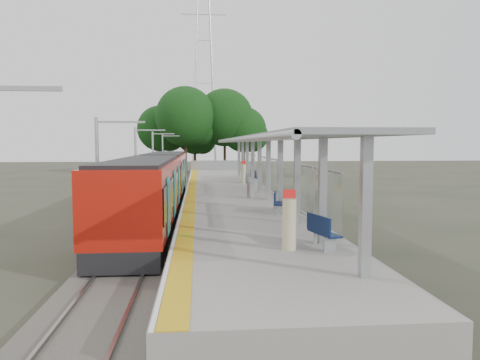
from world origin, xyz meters
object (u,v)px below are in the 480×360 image
at_px(bench_near, 322,230).
at_px(litter_bin, 250,191).
at_px(train, 158,181).
at_px(bench_mid, 277,202).
at_px(info_pillar_far, 243,174).
at_px(bench_far, 255,176).
at_px(info_pillar_near, 289,224).

distance_m(bench_near, litter_bin, 13.86).
bearing_deg(train, bench_mid, -44.18).
xyz_separation_m(info_pillar_far, litter_bin, (-0.57, -10.42, -0.37)).
distance_m(bench_far, info_pillar_near, 24.64).
bearing_deg(litter_bin, bench_mid, -84.48).
relative_size(bench_mid, bench_far, 0.94).
xyz_separation_m(bench_mid, info_pillar_far, (-0.03, 16.67, 0.27)).
bearing_deg(bench_near, info_pillar_near, 179.55).
bearing_deg(litter_bin, bench_near, -86.91).
bearing_deg(bench_mid, train, 147.19).
bearing_deg(bench_mid, info_pillar_far, 101.48).
height_order(train, bench_mid, train).
relative_size(bench_near, bench_mid, 1.03).
bearing_deg(bench_far, bench_near, -101.76).
bearing_deg(train, bench_far, 56.52).
height_order(bench_near, info_pillar_near, info_pillar_near).
xyz_separation_m(bench_near, litter_bin, (-0.75, 13.84, -0.11)).
height_order(train, litter_bin, train).
height_order(bench_far, info_pillar_near, info_pillar_near).
height_order(info_pillar_near, info_pillar_far, info_pillar_near).
xyz_separation_m(bench_far, info_pillar_far, (-0.94, -0.05, 0.24)).
bearing_deg(train, litter_bin, 2.53).
bearing_deg(bench_mid, bench_far, 98.24).
height_order(train, bench_far, train).
relative_size(bench_mid, info_pillar_far, 0.82).
bearing_deg(bench_near, bench_mid, 77.74).
xyz_separation_m(train, info_pillar_near, (5.22, -13.85, -0.23)).
bearing_deg(litter_bin, train, -177.47).
distance_m(train, bench_far, 12.86).
distance_m(bench_near, bench_mid, 7.59).
xyz_separation_m(bench_near, bench_mid, (-0.14, 7.59, -0.02)).
height_order(bench_mid, info_pillar_far, info_pillar_far).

